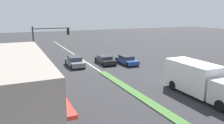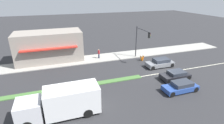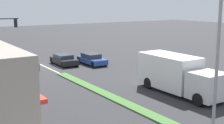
# 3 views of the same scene
# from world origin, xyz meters

# --- Properties ---
(ground_plane) EXTENTS (160.00, 160.00, 0.00)m
(ground_plane) POSITION_xyz_m (0.00, 18.00, 0.00)
(ground_plane) COLOR #2B2B2D
(lane_marking_center) EXTENTS (0.16, 60.00, 0.01)m
(lane_marking_center) POSITION_xyz_m (0.00, 0.00, 0.00)
(lane_marking_center) COLOR beige
(lane_marking_center) RESTS_ON ground
(street_lamp) EXTENTS (0.44, 0.44, 7.37)m
(street_lamp) POSITION_xyz_m (0.00, 22.40, 4.78)
(street_lamp) COLOR gray
(street_lamp) RESTS_ON median_strip
(delivery_truck) EXTENTS (2.44, 7.50, 2.87)m
(delivery_truck) POSITION_xyz_m (-5.00, 14.83, 1.47)
(delivery_truck) COLOR silver
(delivery_truck) RESTS_ON ground
(sedan_dark) EXTENTS (1.89, 3.96, 1.18)m
(sedan_dark) POSITION_xyz_m (-2.20, -0.18, 0.58)
(sedan_dark) COLOR black
(sedan_dark) RESTS_ON ground
(suv_grey) EXTENTS (1.85, 4.40, 1.35)m
(suv_grey) POSITION_xyz_m (2.20, -0.65, 0.65)
(suv_grey) COLOR slate
(suv_grey) RESTS_ON ground
(coupe_blue) EXTENTS (1.79, 4.22, 1.22)m
(coupe_blue) POSITION_xyz_m (-5.00, 1.22, 0.60)
(coupe_blue) COLOR #284793
(coupe_blue) RESTS_ON ground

